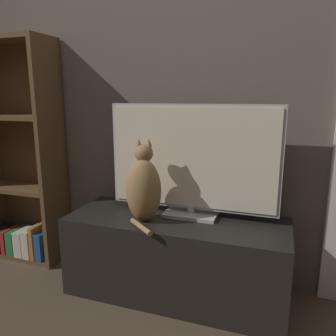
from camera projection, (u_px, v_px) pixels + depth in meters
wall_back at (191, 73)px, 1.97m from camera, size 4.80×0.05×2.60m
tv_stand at (176, 256)px, 1.94m from camera, size 1.27×0.47×0.47m
tv at (192, 161)px, 1.87m from camera, size 0.99×0.19×0.65m
cat at (144, 188)px, 1.83m from camera, size 0.24×0.32×0.47m
bookshelf at (24, 167)px, 2.36m from camera, size 0.60×0.28×1.54m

